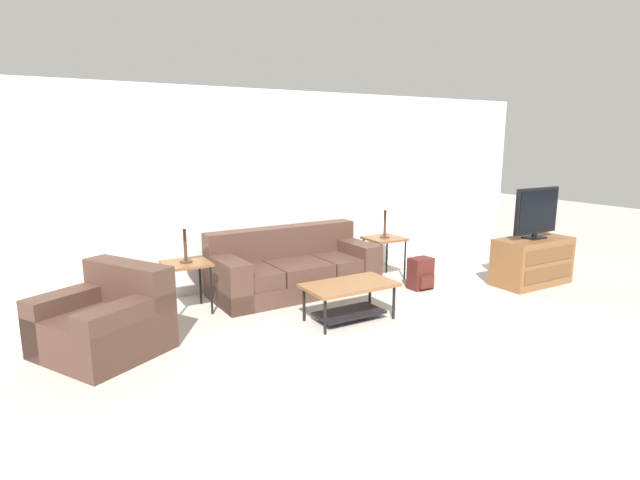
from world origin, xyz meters
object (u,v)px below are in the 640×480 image
Objects in this scene: coffee_table at (349,293)px; table_lamp_left at (184,217)px; armchair at (106,322)px; table_lamp_right at (386,201)px; tv_console at (532,261)px; side_table_left at (186,268)px; television at (537,212)px; side_table_right at (384,242)px; couch at (293,270)px; backpack at (421,274)px.

coffee_table is 2.03m from table_lamp_left.
armchair reaches higher than coffee_table.
table_lamp_right is (1.37, 1.16, 0.80)m from coffee_table.
side_table_left is at bearing 163.90° from tv_console.
side_table_left is 0.73× the size of television.
television reaches higher than side_table_left.
tv_console is (1.57, -1.27, -0.79)m from table_lamp_right.
table_lamp_right is at bearing -0.00° from side_table_left.
coffee_table is 1.87m from side_table_left.
table_lamp_right is 2.17m from tv_console.
television is at bearing -16.09° from table_lamp_left.
table_lamp_right is (2.83, 0.00, 0.00)m from table_lamp_left.
side_table_right is at bearing 0.00° from side_table_left.
table_lamp_left is (-2.83, -0.00, 0.58)m from side_table_right.
coffee_table is at bearing -38.36° from table_lamp_left.
side_table_right reaches higher than coffee_table.
television is (5.37, -0.58, 0.72)m from armchair.
coffee_table is at bearing 177.80° from television.
table_lamp_left is at bearing -176.33° from couch.
television reaches higher than table_lamp_left.
side_table_left is 0.93× the size of table_lamp_right.
armchair is 3.17× the size of backpack.
table_lamp_left reaches higher than coffee_table.
side_table_right is at bearing 141.01° from tv_console.
television is 1.78m from backpack.
tv_console is 0.68m from television.
table_lamp_right is (2.83, -0.00, 0.58)m from side_table_left.
couch is 3.63× the size of side_table_right.
table_lamp_right is at bearing 141.01° from tv_console.
side_table_right is 1.41× the size of backpack.
coffee_table is at bearing -139.87° from table_lamp_right.
couch is 1.25m from coffee_table.
backpack is at bearing 157.77° from tv_console.
couch is 3.37× the size of table_lamp_right.
couch is at bearing 176.34° from side_table_right.
backpack is at bearing 18.34° from coffee_table.
backpack is (2.93, -0.67, -0.32)m from side_table_left.
side_table_left is 3.02m from backpack.
couch is 2.51m from armchair.
table_lamp_left reaches higher than side_table_right.
tv_console is at bearing -24.50° from couch.
tv_console is (5.37, -0.58, 0.04)m from armchair.
couch is 1.44m from side_table_right.
coffee_table is 1.70× the size of side_table_left.
television is at bearing 90.00° from tv_console.
side_table_right is at bearing 141.02° from television.
tv_console is 1.36× the size of television.
armchair is 1.45m from table_lamp_left.
television is (1.57, -1.27, 0.48)m from side_table_right.
table_lamp_left is 3.14m from backpack.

